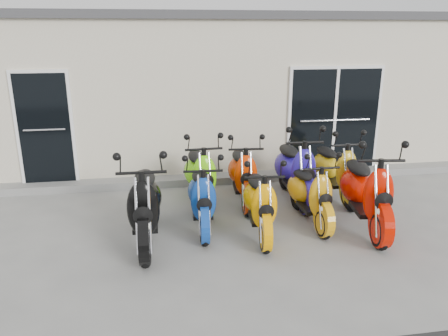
{
  "coord_description": "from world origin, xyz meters",
  "views": [
    {
      "loc": [
        -1.13,
        -6.41,
        2.97
      ],
      "look_at": [
        0.0,
        0.6,
        0.75
      ],
      "focal_mm": 35.0,
      "sensor_mm": 36.0,
      "label": 1
    }
  ],
  "objects_px": {
    "scooter_front_orange_a": "(260,194)",
    "scooter_front_orange_b": "(310,185)",
    "scooter_front_red": "(367,182)",
    "scooter_back_green": "(200,167)",
    "scooter_back_blue": "(295,161)",
    "scooter_front_black": "(144,194)",
    "scooter_back_red": "(243,166)",
    "scooter_front_blue": "(202,188)",
    "scooter_back_yellow": "(335,162)"
  },
  "relations": [
    {
      "from": "scooter_front_blue",
      "to": "scooter_back_red",
      "type": "height_order",
      "value": "scooter_back_red"
    },
    {
      "from": "scooter_front_orange_b",
      "to": "scooter_front_black",
      "type": "bearing_deg",
      "value": -175.22
    },
    {
      "from": "scooter_front_red",
      "to": "scooter_back_yellow",
      "type": "bearing_deg",
      "value": 94.85
    },
    {
      "from": "scooter_front_orange_a",
      "to": "scooter_back_green",
      "type": "bearing_deg",
      "value": 126.03
    },
    {
      "from": "scooter_front_black",
      "to": "scooter_front_orange_b",
      "type": "xyz_separation_m",
      "value": [
        2.59,
        0.29,
        -0.11
      ]
    },
    {
      "from": "scooter_front_orange_a",
      "to": "scooter_front_blue",
      "type": "bearing_deg",
      "value": 161.71
    },
    {
      "from": "scooter_front_black",
      "to": "scooter_front_red",
      "type": "bearing_deg",
      "value": -0.01
    },
    {
      "from": "scooter_front_black",
      "to": "scooter_back_yellow",
      "type": "xyz_separation_m",
      "value": [
        3.46,
        1.34,
        -0.08
      ]
    },
    {
      "from": "scooter_back_blue",
      "to": "scooter_front_red",
      "type": "bearing_deg",
      "value": -59.43
    },
    {
      "from": "scooter_front_orange_a",
      "to": "scooter_back_red",
      "type": "bearing_deg",
      "value": 95.36
    },
    {
      "from": "scooter_front_orange_a",
      "to": "scooter_front_red",
      "type": "bearing_deg",
      "value": 3.98
    },
    {
      "from": "scooter_front_orange_b",
      "to": "scooter_back_blue",
      "type": "height_order",
      "value": "scooter_back_blue"
    },
    {
      "from": "scooter_front_black",
      "to": "scooter_back_blue",
      "type": "xyz_separation_m",
      "value": [
        2.65,
        1.25,
        -0.01
      ]
    },
    {
      "from": "scooter_front_black",
      "to": "scooter_front_red",
      "type": "height_order",
      "value": "scooter_front_red"
    },
    {
      "from": "scooter_front_red",
      "to": "scooter_back_green",
      "type": "relative_size",
      "value": 1.08
    },
    {
      "from": "scooter_front_orange_b",
      "to": "scooter_back_yellow",
      "type": "height_order",
      "value": "scooter_back_yellow"
    },
    {
      "from": "scooter_front_orange_a",
      "to": "scooter_front_orange_b",
      "type": "bearing_deg",
      "value": 23.39
    },
    {
      "from": "scooter_front_orange_b",
      "to": "scooter_back_blue",
      "type": "xyz_separation_m",
      "value": [
        0.06,
        0.96,
        0.11
      ]
    },
    {
      "from": "scooter_front_black",
      "to": "scooter_back_green",
      "type": "bearing_deg",
      "value": 54.8
    },
    {
      "from": "scooter_front_orange_b",
      "to": "scooter_back_red",
      "type": "height_order",
      "value": "scooter_back_red"
    },
    {
      "from": "scooter_back_green",
      "to": "scooter_front_orange_b",
      "type": "bearing_deg",
      "value": -34.23
    },
    {
      "from": "scooter_back_red",
      "to": "scooter_back_blue",
      "type": "height_order",
      "value": "scooter_back_blue"
    },
    {
      "from": "scooter_back_green",
      "to": "scooter_back_red",
      "type": "distance_m",
      "value": 0.77
    },
    {
      "from": "scooter_back_red",
      "to": "scooter_back_yellow",
      "type": "relative_size",
      "value": 1.0
    },
    {
      "from": "scooter_front_red",
      "to": "scooter_back_yellow",
      "type": "distance_m",
      "value": 1.38
    },
    {
      "from": "scooter_front_red",
      "to": "scooter_back_green",
      "type": "distance_m",
      "value": 2.78
    },
    {
      "from": "scooter_front_red",
      "to": "scooter_front_orange_b",
      "type": "bearing_deg",
      "value": 165.16
    },
    {
      "from": "scooter_front_orange_a",
      "to": "scooter_back_red",
      "type": "distance_m",
      "value": 1.34
    },
    {
      "from": "scooter_front_black",
      "to": "scooter_back_red",
      "type": "distance_m",
      "value": 2.17
    },
    {
      "from": "scooter_front_red",
      "to": "scooter_back_blue",
      "type": "relative_size",
      "value": 1.03
    },
    {
      "from": "scooter_front_orange_a",
      "to": "scooter_front_orange_b",
      "type": "distance_m",
      "value": 0.93
    },
    {
      "from": "scooter_front_orange_a",
      "to": "scooter_back_red",
      "type": "relative_size",
      "value": 0.95
    },
    {
      "from": "scooter_front_black",
      "to": "scooter_front_blue",
      "type": "height_order",
      "value": "scooter_front_black"
    },
    {
      "from": "scooter_front_black",
      "to": "scooter_back_blue",
      "type": "distance_m",
      "value": 2.93
    },
    {
      "from": "scooter_front_red",
      "to": "scooter_back_blue",
      "type": "xyz_separation_m",
      "value": [
        -0.72,
        1.29,
        -0.02
      ]
    },
    {
      "from": "scooter_front_blue",
      "to": "scooter_front_orange_b",
      "type": "height_order",
      "value": "scooter_front_blue"
    },
    {
      "from": "scooter_front_black",
      "to": "scooter_back_blue",
      "type": "bearing_deg",
      "value": 25.88
    },
    {
      "from": "scooter_back_green",
      "to": "scooter_back_blue",
      "type": "bearing_deg",
      "value": -4.55
    },
    {
      "from": "scooter_front_black",
      "to": "scooter_front_blue",
      "type": "relative_size",
      "value": 1.15
    },
    {
      "from": "scooter_front_blue",
      "to": "scooter_back_blue",
      "type": "relative_size",
      "value": 0.88
    },
    {
      "from": "scooter_front_black",
      "to": "scooter_front_blue",
      "type": "bearing_deg",
      "value": 23.96
    },
    {
      "from": "scooter_front_blue",
      "to": "scooter_back_green",
      "type": "xyz_separation_m",
      "value": [
        0.07,
        0.93,
        0.05
      ]
    },
    {
      "from": "scooter_front_black",
      "to": "scooter_back_red",
      "type": "xyz_separation_m",
      "value": [
        1.71,
        1.34,
        -0.08
      ]
    },
    {
      "from": "scooter_front_orange_a",
      "to": "scooter_back_yellow",
      "type": "xyz_separation_m",
      "value": [
        1.75,
        1.33,
        0.03
      ]
    },
    {
      "from": "scooter_front_orange_b",
      "to": "scooter_back_yellow",
      "type": "xyz_separation_m",
      "value": [
        0.86,
        1.05,
        0.04
      ]
    },
    {
      "from": "scooter_front_orange_a",
      "to": "scooter_back_green",
      "type": "relative_size",
      "value": 0.91
    },
    {
      "from": "scooter_front_blue",
      "to": "scooter_front_orange_a",
      "type": "bearing_deg",
      "value": -20.75
    },
    {
      "from": "scooter_back_green",
      "to": "scooter_front_orange_a",
      "type": "bearing_deg",
      "value": -62.33
    },
    {
      "from": "scooter_front_black",
      "to": "scooter_front_orange_a",
      "type": "xyz_separation_m",
      "value": [
        1.7,
        0.01,
        -0.11
      ]
    },
    {
      "from": "scooter_front_black",
      "to": "scooter_front_red",
      "type": "distance_m",
      "value": 3.38
    }
  ]
}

